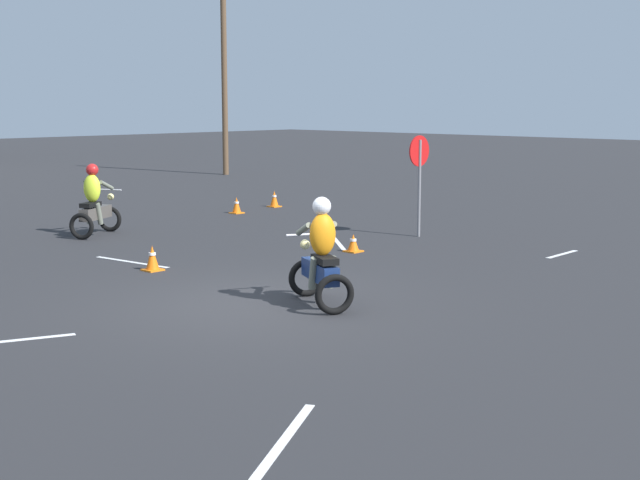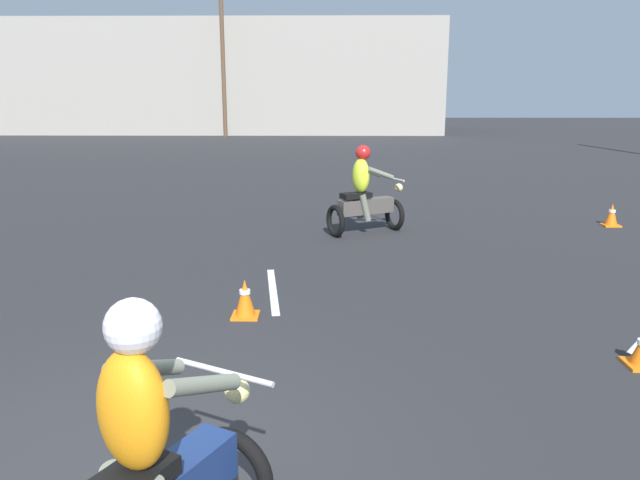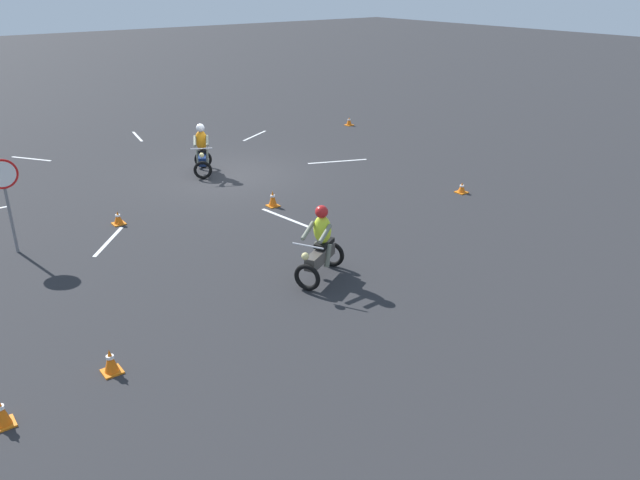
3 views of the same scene
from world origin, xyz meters
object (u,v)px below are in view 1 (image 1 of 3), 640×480
object	(u,v)px
traffic_cone_near_left	(274,199)
traffic_cone_mid_left	(353,243)
motorcycle_rider_foreground	(321,258)
stop_sign	(419,165)
traffic_cone_mid_center	(152,259)
motorcycle_rider_background	(95,204)
traffic_cone_near_right	(237,206)
utility_pole_near	(224,81)

from	to	relation	value
traffic_cone_near_left	traffic_cone_mid_left	distance (m)	8.10
motorcycle_rider_foreground	traffic_cone_near_left	distance (m)	12.78
stop_sign	traffic_cone_mid_center	distance (m)	6.88
motorcycle_rider_background	traffic_cone_near_right	size ratio (longest dim) A/B	3.71
stop_sign	traffic_cone_near_right	size ratio (longest dim) A/B	5.14
traffic_cone_near_right	utility_pole_near	xyz separation A→B (m)	(8.35, 10.24, 3.65)
traffic_cone_near_left	traffic_cone_mid_center	distance (m)	10.04
traffic_cone_mid_center	traffic_cone_mid_left	xyz separation A→B (m)	(4.06, -1.30, -0.05)
motorcycle_rider_background	utility_pole_near	xyz separation A→B (m)	(13.30, 10.99, 3.14)
motorcycle_rider_background	traffic_cone_mid_left	distance (m)	6.28
stop_sign	utility_pole_near	size ratio (longest dim) A/B	0.30
utility_pole_near	traffic_cone_mid_center	bearing A→B (deg)	-134.04
traffic_cone_mid_center	traffic_cone_mid_left	world-z (taller)	traffic_cone_mid_center
traffic_cone_near_left	motorcycle_rider_background	bearing A→B (deg)	-170.70
traffic_cone_near_left	traffic_cone_mid_center	size ratio (longest dim) A/B	1.03
stop_sign	traffic_cone_near_left	bearing A→B (deg)	75.46
motorcycle_rider_background	traffic_cone_near_right	bearing A→B (deg)	70.16
traffic_cone_near_right	motorcycle_rider_foreground	bearing A→B (deg)	-124.80
traffic_cone_mid_center	utility_pole_near	size ratio (longest dim) A/B	0.06
stop_sign	motorcycle_rider_foreground	bearing A→B (deg)	-154.23
motorcycle_rider_foreground	stop_sign	world-z (taller)	stop_sign
motorcycle_rider_foreground	utility_pole_near	size ratio (longest dim) A/B	0.21
traffic_cone_near_right	traffic_cone_mid_center	size ratio (longest dim) A/B	0.97
traffic_cone_mid_left	stop_sign	bearing A→B (deg)	6.99
traffic_cone_mid_left	motorcycle_rider_foreground	bearing A→B (deg)	-144.33
traffic_cone_near_right	traffic_cone_mid_left	xyz separation A→B (m)	(-2.54, -6.53, -0.04)
motorcycle_rider_foreground	utility_pole_near	distance (m)	24.82
motorcycle_rider_foreground	traffic_cone_near_left	xyz separation A→B (m)	(8.28, 9.73, -0.50)
traffic_cone_mid_left	utility_pole_near	size ratio (longest dim) A/B	0.05
traffic_cone_near_right	stop_sign	bearing A→B (deg)	-89.47
motorcycle_rider_background	traffic_cone_mid_left	xyz separation A→B (m)	(2.41, -5.77, -0.55)
motorcycle_rider_background	traffic_cone_mid_center	distance (m)	4.79
stop_sign	traffic_cone_near_left	world-z (taller)	stop_sign
traffic_cone_mid_center	motorcycle_rider_foreground	bearing A→B (deg)	-88.95
motorcycle_rider_background	stop_sign	bearing A→B (deg)	14.06
traffic_cone_mid_left	traffic_cone_near_right	bearing A→B (deg)	68.72
motorcycle_rider_foreground	traffic_cone_near_left	bearing A→B (deg)	77.20
motorcycle_rider_foreground	traffic_cone_near_right	size ratio (longest dim) A/B	3.71
traffic_cone_mid_center	traffic_cone_near_left	bearing A→B (deg)	33.67
motorcycle_rider_background	traffic_cone_near_right	world-z (taller)	motorcycle_rider_background
motorcycle_rider_foreground	stop_sign	size ratio (longest dim) A/B	0.72
stop_sign	utility_pole_near	xyz separation A→B (m)	(8.29, 16.45, 2.24)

